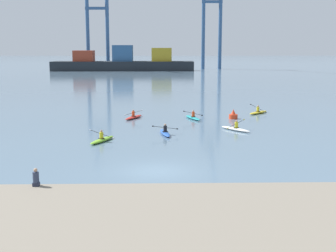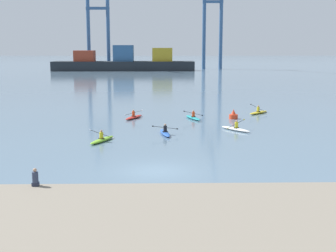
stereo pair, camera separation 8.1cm
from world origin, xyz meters
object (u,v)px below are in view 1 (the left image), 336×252
object	(u,v)px
gantry_crane_west_mid	(212,15)
channel_buoy	(233,115)
seated_onlooker	(36,178)
kayak_blue	(165,133)
kayak_white	(236,129)
kayak_yellow	(258,112)
kayak_lime	(102,139)
container_barge	(124,63)
kayak_red	(134,117)
gantry_crane_west	(97,21)
kayak_teal	(193,117)

from	to	relation	value
gantry_crane_west_mid	channel_buoy	world-z (taller)	gantry_crane_west_mid
channel_buoy	seated_onlooker	world-z (taller)	seated_onlooker
kayak_blue	kayak_white	size ratio (longest dim) A/B	1.12
channel_buoy	seated_onlooker	distance (m)	28.51
kayak_blue	gantry_crane_west_mid	bearing A→B (deg)	81.42
channel_buoy	kayak_yellow	world-z (taller)	kayak_yellow
kayak_lime	kayak_yellow	distance (m)	21.67
kayak_blue	kayak_white	xyz separation A→B (m)	(6.30, 1.77, -0.00)
kayak_yellow	container_barge	bearing A→B (deg)	102.68
container_barge	gantry_crane_west_mid	world-z (taller)	gantry_crane_west_mid
channel_buoy	kayak_red	size ratio (longest dim) A/B	0.30
gantry_crane_west	seated_onlooker	size ratio (longest dim) A/B	34.14
container_barge	gantry_crane_west	xyz separation A→B (m)	(-9.10, 7.65, 13.47)
gantry_crane_west_mid	kayak_teal	size ratio (longest dim) A/B	10.60
channel_buoy	kayak_red	world-z (taller)	channel_buoy
container_barge	kayak_lime	xyz separation A→B (m)	(6.39, -112.78, -2.40)
kayak_teal	kayak_white	distance (m)	7.44
kayak_lime	kayak_blue	distance (m)	5.73
kayak_teal	kayak_yellow	size ratio (longest dim) A/B	1.19
gantry_crane_west_mid	seated_onlooker	size ratio (longest dim) A/B	40.35
kayak_yellow	seated_onlooker	world-z (taller)	seated_onlooker
container_barge	kayak_red	world-z (taller)	container_barge
kayak_lime	kayak_red	size ratio (longest dim) A/B	1.01
kayak_yellow	kayak_red	world-z (taller)	kayak_yellow
container_barge	kayak_teal	world-z (taller)	container_barge
gantry_crane_west_mid	kayak_red	xyz separation A→B (m)	(-21.07, -110.17, -17.97)
gantry_crane_west	kayak_white	world-z (taller)	gantry_crane_west
kayak_teal	seated_onlooker	xyz separation A→B (m)	(-9.60, -24.81, 0.81)
kayak_teal	seated_onlooker	world-z (taller)	seated_onlooker
gantry_crane_west	kayak_white	xyz separation A→B (m)	(26.77, -115.82, -15.88)
container_barge	seated_onlooker	world-z (taller)	container_barge
kayak_red	seated_onlooker	xyz separation A→B (m)	(-3.48, -25.32, 0.81)
container_barge	seated_onlooker	distance (m)	126.41
kayak_red	seated_onlooker	size ratio (longest dim) A/B	3.72
kayak_yellow	kayak_red	size ratio (longest dim) A/B	0.86
kayak_blue	kayak_teal	size ratio (longest dim) A/B	1.01
kayak_blue	kayak_yellow	distance (m)	16.18
kayak_yellow	seated_onlooker	size ratio (longest dim) A/B	3.20
gantry_crane_west	gantry_crane_west_mid	bearing A→B (deg)	2.28
channel_buoy	kayak_yellow	bearing A→B (deg)	46.79
kayak_teal	kayak_red	bearing A→B (deg)	175.24
container_barge	kayak_lime	bearing A→B (deg)	-86.76
gantry_crane_west_mid	kayak_teal	bearing A→B (deg)	-97.69
kayak_white	kayak_red	distance (m)	11.83
kayak_blue	seated_onlooker	size ratio (longest dim) A/B	3.86
kayak_white	kayak_red	xyz separation A→B (m)	(-9.40, 7.18, 0.00)
kayak_yellow	kayak_blue	bearing A→B (deg)	-131.02
kayak_yellow	kayak_lime	bearing A→B (deg)	-136.03
channel_buoy	kayak_blue	size ratio (longest dim) A/B	0.29
gantry_crane_west_mid	seated_onlooker	world-z (taller)	gantry_crane_west_mid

